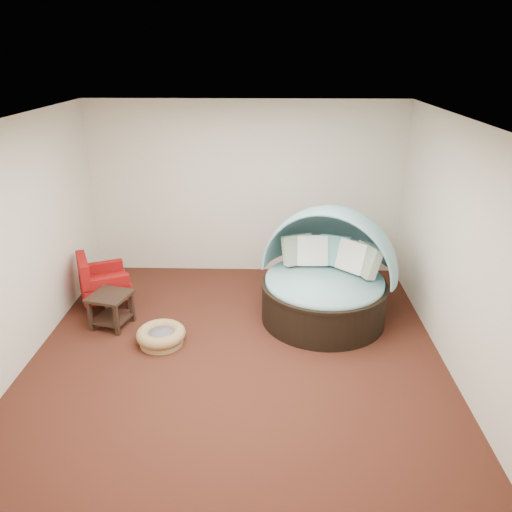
{
  "coord_description": "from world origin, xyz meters",
  "views": [
    {
      "loc": [
        0.38,
        -5.3,
        3.47
      ],
      "look_at": [
        0.21,
        0.6,
        1.03
      ],
      "focal_mm": 35.0,
      "sensor_mm": 36.0,
      "label": 1
    }
  ],
  "objects_px": {
    "canopy_daybed": "(327,269)",
    "side_table": "(111,306)",
    "pet_basket": "(161,336)",
    "red_armchair": "(101,282)"
  },
  "relations": [
    {
      "from": "side_table",
      "to": "pet_basket",
      "type": "bearing_deg",
      "value": -29.43
    },
    {
      "from": "pet_basket",
      "to": "side_table",
      "type": "height_order",
      "value": "side_table"
    },
    {
      "from": "red_armchair",
      "to": "side_table",
      "type": "xyz_separation_m",
      "value": [
        0.32,
        -0.6,
        -0.06
      ]
    },
    {
      "from": "canopy_daybed",
      "to": "side_table",
      "type": "distance_m",
      "value": 2.95
    },
    {
      "from": "canopy_daybed",
      "to": "side_table",
      "type": "bearing_deg",
      "value": -151.66
    },
    {
      "from": "canopy_daybed",
      "to": "pet_basket",
      "type": "xyz_separation_m",
      "value": [
        -2.15,
        -0.79,
        -0.61
      ]
    },
    {
      "from": "canopy_daybed",
      "to": "side_table",
      "type": "relative_size",
      "value": 3.68
    },
    {
      "from": "red_armchair",
      "to": "pet_basket",
      "type": "bearing_deg",
      "value": -68.84
    },
    {
      "from": "pet_basket",
      "to": "canopy_daybed",
      "type": "bearing_deg",
      "value": 20.06
    },
    {
      "from": "canopy_daybed",
      "to": "red_armchair",
      "type": "relative_size",
      "value": 2.51
    }
  ]
}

